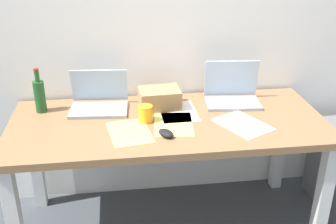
{
  "coord_description": "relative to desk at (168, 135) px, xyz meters",
  "views": [
    {
      "loc": [
        -0.27,
        -2.05,
        1.75
      ],
      "look_at": [
        0.0,
        0.0,
        0.79
      ],
      "focal_mm": 43.84,
      "sensor_mm": 36.0,
      "label": 1
    }
  ],
  "objects": [
    {
      "name": "paper_sheet_center",
      "position": [
        0.02,
        -0.06,
        0.1
      ],
      "size": [
        0.24,
        0.32,
        0.0
      ],
      "primitive_type": "cube",
      "rotation": [
        0.0,
        0.0,
        -0.1
      ],
      "color": "#F4E06B",
      "rests_on": "desk"
    },
    {
      "name": "laptop_right",
      "position": [
        0.42,
        0.2,
        0.15
      ],
      "size": [
        0.35,
        0.25,
        0.25
      ],
      "color": "gray",
      "rests_on": "desk"
    },
    {
      "name": "paper_yellow_folder",
      "position": [
        -0.22,
        -0.12,
        0.1
      ],
      "size": [
        0.25,
        0.33,
        0.0
      ],
      "primitive_type": "cube",
      "rotation": [
        0.0,
        0.0,
        0.16
      ],
      "color": "#F4E06B",
      "rests_on": "desk"
    },
    {
      "name": "coffee_mug",
      "position": [
        -0.13,
        0.0,
        0.14
      ],
      "size": [
        0.08,
        0.08,
        0.09
      ],
      "primitive_type": "cylinder",
      "color": "gold",
      "rests_on": "desk"
    },
    {
      "name": "back_wall",
      "position": [
        0.0,
        0.44,
        0.66
      ],
      "size": [
        5.2,
        0.08,
        2.6
      ],
      "primitive_type": "cube",
      "color": "white",
      "rests_on": "ground"
    },
    {
      "name": "cardboard_box",
      "position": [
        -0.03,
        0.18,
        0.15
      ],
      "size": [
        0.25,
        0.19,
        0.12
      ],
      "primitive_type": "cube",
      "rotation": [
        0.0,
        0.0,
        0.06
      ],
      "color": "tan",
      "rests_on": "desk"
    },
    {
      "name": "beer_bottle",
      "position": [
        -0.72,
        0.21,
        0.2
      ],
      "size": [
        0.06,
        0.06,
        0.26
      ],
      "color": "#1E5123",
      "rests_on": "desk"
    },
    {
      "name": "ground_plane",
      "position": [
        0.0,
        0.0,
        -0.64
      ],
      "size": [
        8.0,
        8.0,
        0.0
      ],
      "primitive_type": "plane",
      "color": "#42474C"
    },
    {
      "name": "paper_sheet_front_right",
      "position": [
        0.4,
        -0.11,
        0.1
      ],
      "size": [
        0.32,
        0.36,
        0.0
      ],
      "primitive_type": "cube",
      "rotation": [
        0.0,
        0.0,
        0.48
      ],
      "color": "white",
      "rests_on": "desk"
    },
    {
      "name": "laptop_left",
      "position": [
        -0.39,
        0.21,
        0.14
      ],
      "size": [
        0.35,
        0.27,
        0.22
      ],
      "color": "gray",
      "rests_on": "desk"
    },
    {
      "name": "paper_sheet_near_back",
      "position": [
        0.07,
        0.1,
        0.1
      ],
      "size": [
        0.22,
        0.3,
        0.0
      ],
      "primitive_type": "cube",
      "rotation": [
        0.0,
        0.0,
        0.02
      ],
      "color": "white",
      "rests_on": "desk"
    },
    {
      "name": "computer_mouse",
      "position": [
        -0.03,
        -0.19,
        0.11
      ],
      "size": [
        0.1,
        0.12,
        0.03
      ],
      "primitive_type": "ellipsoid",
      "rotation": [
        0.0,
        0.0,
        0.55
      ],
      "color": "black",
      "rests_on": "desk"
    },
    {
      "name": "desk",
      "position": [
        0.0,
        0.0,
        0.0
      ],
      "size": [
        1.77,
        0.76,
        0.74
      ],
      "color": "olive",
      "rests_on": "ground"
    }
  ]
}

